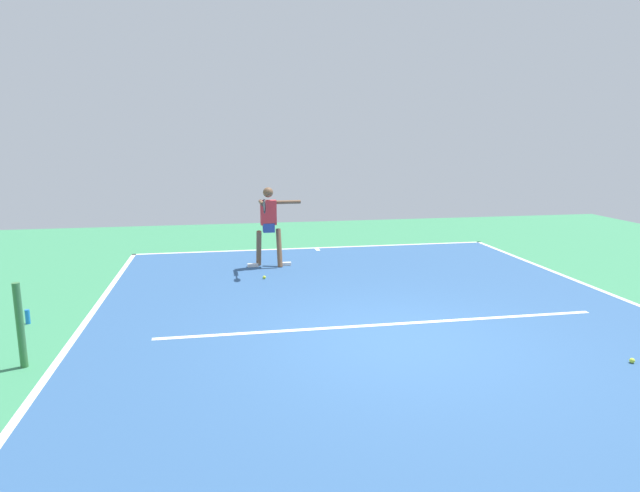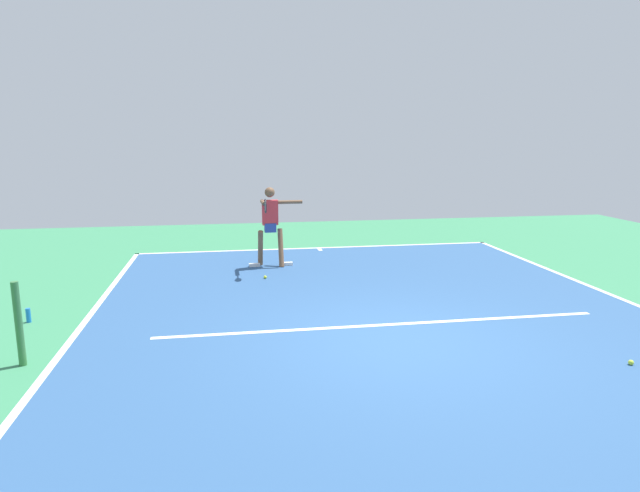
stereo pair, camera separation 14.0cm
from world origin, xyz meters
name	(u,v)px [view 1 (the left image)]	position (x,y,z in m)	size (l,w,h in m)	color
ground_plane	(400,341)	(0.00, 0.00, 0.00)	(22.53, 22.53, 0.00)	#388456
court_surface	(400,341)	(0.00, 0.00, 0.00)	(9.08, 13.55, 0.00)	#2D5484
court_line_baseline_near	(316,248)	(0.00, -6.73, 0.00)	(9.08, 0.10, 0.01)	white
court_line_sideline_right	(55,365)	(4.49, 0.00, 0.00)	(0.10, 13.55, 0.01)	white
court_line_service	(386,324)	(0.00, -0.70, 0.00)	(6.81, 0.10, 0.01)	white
court_line_centre_mark	(317,249)	(0.00, -6.53, 0.00)	(0.10, 0.30, 0.01)	white
net_post	(20,326)	(4.84, 0.00, 0.54)	(0.09, 0.09, 1.07)	#38753D
tennis_player	(269,222)	(1.36, -4.86, 1.00)	(1.19, 1.23, 1.76)	brown
tennis_ball_by_baseline	(632,361)	(-2.61, 1.26, 0.03)	(0.07, 0.07, 0.07)	#C6E53D
tennis_ball_far_corner	(264,277)	(1.57, -3.79, 0.03)	(0.07, 0.07, 0.07)	#CCE033
water_bottle	(28,317)	(5.33, -1.73, 0.11)	(0.07, 0.07, 0.22)	blue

